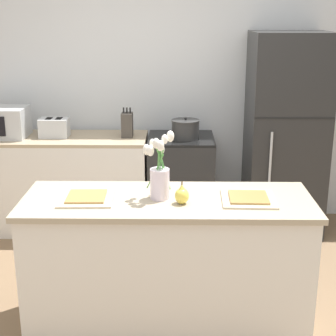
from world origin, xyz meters
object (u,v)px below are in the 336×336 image
pear_figurine (182,195)px  cooking_pot (185,129)px  stove_range (181,183)px  microwave (0,122)px  flower_vase (159,173)px  plate_setting_left (87,198)px  knife_block (127,125)px  plate_setting_right (248,198)px  toaster (54,128)px  refrigerator (285,135)px

pear_figurine → cooking_pot: 1.64m
stove_range → microwave: 1.75m
flower_vase → plate_setting_left: 0.47m
flower_vase → pear_figurine: (0.14, -0.09, -0.11)m
flower_vase → microwave: flower_vase is taller
flower_vase → pear_figurine: flower_vase is taller
plate_setting_left → knife_block: bearing=86.4°
knife_block → cooking_pot: bearing=-6.6°
plate_setting_right → toaster: toaster is taller
plate_setting_left → microwave: bearing=123.0°
flower_vase → microwave: size_ratio=0.88×
refrigerator → knife_block: refrigerator is taller
refrigerator → toaster: 2.11m
stove_range → plate_setting_left: 1.78m
pear_figurine → plate_setting_left: size_ratio=0.41×
cooking_pot → plate_setting_left: bearing=-112.0°
stove_range → knife_block: knife_block is taller
cooking_pot → microwave: size_ratio=0.53×
stove_range → toaster: (-1.16, -0.00, 0.53)m
pear_figurine → knife_block: 1.77m
plate_setting_right → microwave: 2.61m
flower_vase → plate_setting_right: 0.57m
plate_setting_right → knife_block: bearing=118.6°
plate_setting_right → toaster: bearing=133.9°
refrigerator → cooking_pot: bearing=-177.0°
flower_vase → plate_setting_right: flower_vase is taller
plate_setting_left → microwave: (-1.05, 1.62, 0.13)m
plate_setting_left → refrigerator: bearing=46.3°
cooking_pot → toaster: bearing=177.8°
stove_range → flower_vase: (-0.15, -1.60, 0.60)m
flower_vase → refrigerator: bearing=55.5°
refrigerator → toaster: bearing=-179.9°
flower_vase → knife_block: bearing=102.1°
toaster → microwave: microwave is taller
refrigerator → microwave: refrigerator is taller
toaster → knife_block: knife_block is taller
pear_figurine → plate_setting_right: size_ratio=0.41×
stove_range → knife_block: 0.74m
stove_range → refrigerator: (0.95, 0.00, 0.47)m
pear_figurine → plate_setting_left: bearing=173.3°
microwave → knife_block: bearing=0.7°
toaster → refrigerator: bearing=0.1°
toaster → microwave: size_ratio=0.58×
plate_setting_right → cooking_pot: size_ratio=1.31×
flower_vase → plate_setting_right: size_ratio=1.27×
plate_setting_left → toaster: 1.71m
plate_setting_right → microwave: bearing=141.7°
refrigerator → microwave: 2.60m
refrigerator → flower_vase: bearing=-124.5°
plate_setting_left → microwave: size_ratio=0.70×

